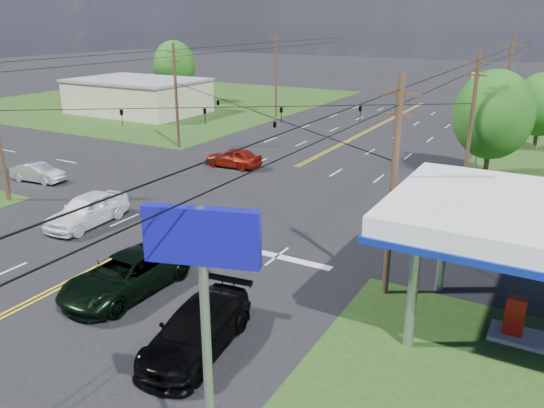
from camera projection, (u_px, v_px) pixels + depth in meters
The scene contains 22 objects.
ground at pixel (245, 193), 36.90m from camera, with size 280.00×280.00×0.00m, color black.
grass_nw at pixel (161, 100), 79.44m from camera, with size 46.00×48.00×0.03m, color #1C3F14.
stop_bar at pixel (244, 249), 28.00m from camera, with size 10.00×0.50×0.02m, color silver.
retail_nw at pixel (138, 97), 68.23m from camera, with size 16.00×11.00×4.00m, color #BCAE8D.
pole_se at pixel (393, 187), 21.85m from camera, with size 1.60×0.28×9.50m.
pole_nw at pixel (176, 95), 48.70m from camera, with size 1.60×0.28×9.50m.
pole_ne at pixel (472, 119), 36.66m from camera, with size 1.60×0.28×9.50m.
pole_left_far at pixel (276, 74), 64.25m from camera, with size 1.60×0.28×10.00m.
pole_right_far at pixel (507, 87), 52.21m from camera, with size 1.60×0.28×10.00m.
span_wire_signals at pixel (243, 107), 34.92m from camera, with size 26.00×18.00×1.13m.
power_lines at pixel (225, 69), 32.42m from camera, with size 26.04×100.00×0.64m.
tree_right_a at pixel (493, 115), 38.68m from camera, with size 5.70×5.70×8.18m.
tree_right_b at pixel (541, 105), 47.61m from camera, with size 4.94×4.94×7.09m.
tree_far_l at pixel (174, 65), 76.34m from camera, with size 6.08×6.08×8.72m.
pickup_dkgreen at pixel (125, 275), 23.24m from camera, with size 2.86×6.21×1.73m, color black.
suv_black at pixel (197, 330), 19.18m from camera, with size 2.35×5.78×1.68m, color black.
pickup_white at pixel (87, 210), 31.00m from camera, with size 2.19×5.44×1.85m, color white.
sedan_silver at pixel (38, 173), 39.38m from camera, with size 1.47×4.21×1.39m, color silver.
sedan_red at pixel (233, 157), 43.22m from camera, with size 1.90×4.73×1.61m, color maroon.
sedan_far at pixel (540, 218), 30.30m from camera, with size 2.07×5.09×1.48m, color #A3A4A8.
polesign_se at pixel (204, 286), 10.67m from camera, with size 2.33×0.96×8.06m.
polesign_ne at pixel (484, 96), 40.06m from camera, with size 2.14×0.72×7.76m.
Camera 1 is at (18.88, -17.63, 11.45)m, focal length 35.00 mm.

